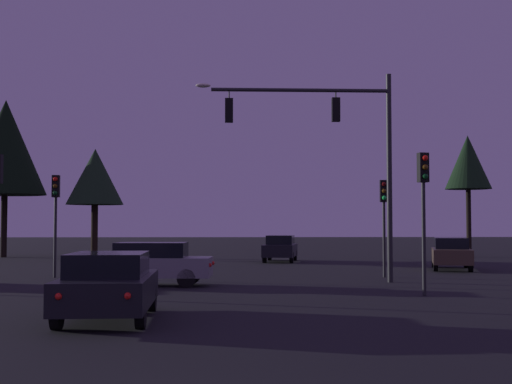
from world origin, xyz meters
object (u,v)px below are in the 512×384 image
(car_crossing_left, at_px, (148,263))
(tree_behind_sign, at_px, (468,163))
(traffic_signal_mast_arm, at_px, (336,138))
(traffic_light_far_side, at_px, (56,205))
(traffic_light_corner_left, at_px, (384,208))
(car_parked_lot, at_px, (280,248))
(tree_center_horizon, at_px, (5,147))
(traffic_light_median, at_px, (424,194))
(tree_left_far, at_px, (95,177))
(car_nearside_lane, at_px, (109,285))
(car_far_lane, at_px, (451,253))

(car_crossing_left, relative_size, tree_behind_sign, 0.58)
(tree_behind_sign, bearing_deg, traffic_signal_mast_arm, -121.57)
(traffic_light_far_side, bearing_deg, traffic_light_corner_left, -1.23)
(car_parked_lot, bearing_deg, tree_behind_sign, 21.59)
(car_parked_lot, relative_size, tree_behind_sign, 0.53)
(traffic_light_far_side, relative_size, tree_center_horizon, 0.40)
(traffic_light_median, bearing_deg, tree_left_far, 120.69)
(tree_behind_sign, bearing_deg, car_nearside_lane, -122.62)
(traffic_light_corner_left, bearing_deg, traffic_signal_mast_arm, -134.69)
(traffic_light_far_side, xyz_separation_m, tree_behind_sign, (22.88, 16.61, 3.28))
(car_nearside_lane, bearing_deg, tree_behind_sign, 57.38)
(traffic_signal_mast_arm, distance_m, car_far_lane, 10.67)
(tree_left_far, bearing_deg, tree_center_horizon, 179.92)
(tree_left_far, bearing_deg, car_nearside_lane, -78.26)
(traffic_light_corner_left, xyz_separation_m, car_parked_lot, (-3.38, 11.80, -2.03))
(car_crossing_left, bearing_deg, tree_center_horizon, 119.42)
(traffic_light_corner_left, bearing_deg, traffic_light_far_side, 178.77)
(traffic_light_far_side, bearing_deg, tree_left_far, 96.06)
(traffic_light_median, relative_size, car_parked_lot, 1.02)
(car_crossing_left, distance_m, tree_left_far, 22.53)
(traffic_light_median, height_order, traffic_light_far_side, traffic_light_median)
(car_far_lane, bearing_deg, traffic_signal_mast_arm, -133.40)
(traffic_signal_mast_arm, bearing_deg, tree_left_far, 122.63)
(traffic_light_far_side, xyz_separation_m, tree_left_far, (-1.86, 17.50, 2.32))
(tree_behind_sign, height_order, tree_left_far, tree_behind_sign)
(traffic_light_median, bearing_deg, tree_center_horizon, 129.68)
(car_parked_lot, xyz_separation_m, tree_left_far, (-11.86, 5.99, 4.48))
(tree_behind_sign, relative_size, tree_center_horizon, 0.78)
(traffic_signal_mast_arm, xyz_separation_m, tree_left_far, (-12.90, 20.15, -0.12))
(tree_behind_sign, bearing_deg, traffic_light_corner_left, -119.34)
(traffic_signal_mast_arm, bearing_deg, tree_center_horizon, 133.02)
(car_nearside_lane, xyz_separation_m, car_far_lane, (13.32, 16.69, -0.00))
(traffic_signal_mast_arm, xyz_separation_m, car_nearside_lane, (-6.70, -9.70, -4.59))
(traffic_signal_mast_arm, distance_m, tree_center_horizon, 27.63)
(traffic_signal_mast_arm, height_order, tree_behind_sign, tree_behind_sign)
(traffic_light_far_side, distance_m, tree_left_far, 17.75)
(traffic_signal_mast_arm, bearing_deg, traffic_light_median, -68.32)
(traffic_light_median, height_order, tree_left_far, tree_left_far)
(traffic_light_far_side, relative_size, car_far_lane, 0.88)
(traffic_signal_mast_arm, distance_m, traffic_light_far_side, 11.62)
(car_nearside_lane, distance_m, tree_behind_sign, 34.80)
(tree_behind_sign, relative_size, tree_left_far, 1.13)
(traffic_signal_mast_arm, distance_m, traffic_light_median, 5.69)
(tree_behind_sign, xyz_separation_m, tree_left_far, (-24.73, 0.90, -0.96))
(car_crossing_left, xyz_separation_m, tree_center_horizon, (-11.97, 21.24, 6.44))
(traffic_light_far_side, height_order, tree_behind_sign, tree_behind_sign)
(traffic_signal_mast_arm, xyz_separation_m, traffic_light_far_side, (-11.05, 2.65, -2.43))
(tree_left_far, distance_m, tree_center_horizon, 6.23)
(traffic_light_median, distance_m, tree_behind_sign, 26.23)
(traffic_light_corner_left, height_order, tree_center_horizon, tree_center_horizon)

